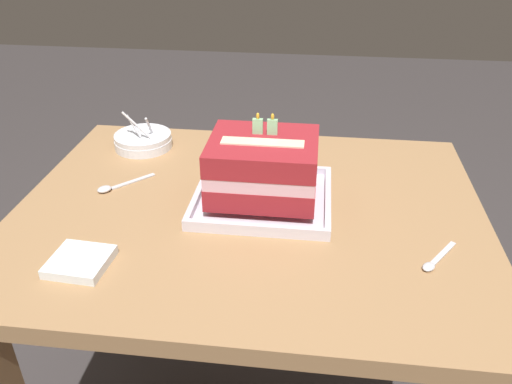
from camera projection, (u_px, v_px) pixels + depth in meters
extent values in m
cube|color=#9E754C|center=(249.00, 214.00, 1.10)|extent=(0.98, 0.77, 0.04)
cube|color=#9E754C|center=(128.00, 252.00, 1.61)|extent=(0.06, 0.06, 0.73)
cube|color=#9E754C|center=(409.00, 274.00, 1.52)|extent=(0.06, 0.06, 0.73)
cube|color=silver|center=(263.00, 200.00, 1.11)|extent=(0.29, 0.27, 0.01)
cube|color=silver|center=(256.00, 228.00, 0.99)|extent=(0.29, 0.01, 0.02)
cube|color=silver|center=(269.00, 168.00, 1.21)|extent=(0.29, 0.01, 0.02)
cube|color=silver|center=(200.00, 191.00, 1.11)|extent=(0.01, 0.24, 0.02)
cube|color=silver|center=(328.00, 199.00, 1.09)|extent=(0.01, 0.24, 0.02)
cube|color=maroon|center=(263.00, 182.00, 1.08)|extent=(0.22, 0.19, 0.05)
cube|color=beige|center=(263.00, 167.00, 1.07)|extent=(0.22, 0.19, 0.03)
cube|color=maroon|center=(263.00, 150.00, 1.05)|extent=(0.22, 0.19, 0.05)
cube|color=beige|center=(263.00, 142.00, 1.02)|extent=(0.16, 0.03, 0.00)
cube|color=#99DB9E|center=(258.00, 126.00, 1.06)|extent=(0.02, 0.01, 0.03)
ellipsoid|color=yellow|center=(258.00, 116.00, 1.04)|extent=(0.01, 0.01, 0.01)
cube|color=#99DB9E|center=(272.00, 127.00, 1.05)|extent=(0.02, 0.01, 0.03)
ellipsoid|color=yellow|center=(273.00, 117.00, 1.04)|extent=(0.01, 0.01, 0.01)
cylinder|color=white|center=(144.00, 143.00, 1.34)|extent=(0.15, 0.15, 0.02)
cylinder|color=white|center=(143.00, 138.00, 1.33)|extent=(0.14, 0.14, 0.02)
cylinder|color=silver|center=(137.00, 131.00, 1.30)|extent=(0.05, 0.02, 0.08)
cylinder|color=silver|center=(138.00, 126.00, 1.29)|extent=(0.08, 0.01, 0.07)
cylinder|color=silver|center=(150.00, 128.00, 1.32)|extent=(0.01, 0.05, 0.08)
ellipsoid|color=silver|center=(104.00, 189.00, 1.14)|extent=(0.04, 0.04, 0.01)
cube|color=silver|center=(133.00, 181.00, 1.18)|extent=(0.08, 0.08, 0.00)
ellipsoid|color=silver|center=(429.00, 267.00, 0.91)|extent=(0.03, 0.03, 0.01)
cube|color=silver|center=(443.00, 253.00, 0.95)|extent=(0.06, 0.08, 0.00)
cube|color=white|center=(80.00, 262.00, 0.91)|extent=(0.11, 0.10, 0.02)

